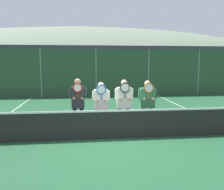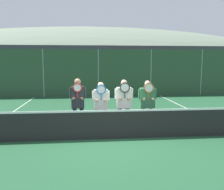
{
  "view_description": "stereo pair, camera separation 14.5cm",
  "coord_description": "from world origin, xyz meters",
  "px_view_note": "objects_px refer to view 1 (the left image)",
  "views": [
    {
      "loc": [
        -0.91,
        -7.41,
        2.38
      ],
      "look_at": [
        0.06,
        0.81,
        1.26
      ],
      "focal_mm": 40.0,
      "sensor_mm": 36.0,
      "label": 1
    },
    {
      "loc": [
        -0.76,
        -7.42,
        2.38
      ],
      "look_at": [
        0.06,
        0.81,
        1.26
      ],
      "focal_mm": 40.0,
      "sensor_mm": 36.0,
      "label": 2
    }
  ],
  "objects_px": {
    "player_center_left": "(101,104)",
    "car_far_left": "(16,80)",
    "car_center": "(152,80)",
    "player_center_right": "(124,102)",
    "player_leftmost": "(78,102)",
    "player_rightmost": "(147,102)",
    "car_left_of_center": "(84,80)"
  },
  "relations": [
    {
      "from": "player_leftmost",
      "to": "car_center",
      "type": "xyz_separation_m",
      "value": [
        5.86,
        11.95,
        -0.18
      ]
    },
    {
      "from": "car_center",
      "to": "player_center_right",
      "type": "bearing_deg",
      "value": -109.96
    },
    {
      "from": "player_center_right",
      "to": "player_center_left",
      "type": "bearing_deg",
      "value": 174.04
    },
    {
      "from": "player_center_right",
      "to": "player_rightmost",
      "type": "xyz_separation_m",
      "value": [
        0.8,
        0.09,
        -0.03
      ]
    },
    {
      "from": "player_leftmost",
      "to": "car_left_of_center",
      "type": "relative_size",
      "value": 0.39
    },
    {
      "from": "car_far_left",
      "to": "car_left_of_center",
      "type": "bearing_deg",
      "value": -2.08
    },
    {
      "from": "player_center_left",
      "to": "player_center_right",
      "type": "height_order",
      "value": "player_center_right"
    },
    {
      "from": "car_far_left",
      "to": "player_rightmost",
      "type": "bearing_deg",
      "value": -58.92
    },
    {
      "from": "player_leftmost",
      "to": "car_far_left",
      "type": "xyz_separation_m",
      "value": [
        -5.03,
        12.17,
        -0.16
      ]
    },
    {
      "from": "player_center_left",
      "to": "car_far_left",
      "type": "relative_size",
      "value": 0.4
    },
    {
      "from": "player_center_left",
      "to": "car_far_left",
      "type": "distance_m",
      "value": 13.47
    },
    {
      "from": "player_center_right",
      "to": "player_rightmost",
      "type": "distance_m",
      "value": 0.8
    },
    {
      "from": "player_leftmost",
      "to": "player_center_right",
      "type": "distance_m",
      "value": 1.5
    },
    {
      "from": "player_leftmost",
      "to": "player_center_left",
      "type": "relative_size",
      "value": 1.07
    },
    {
      "from": "player_leftmost",
      "to": "car_far_left",
      "type": "distance_m",
      "value": 13.17
    },
    {
      "from": "player_center_right",
      "to": "car_far_left",
      "type": "xyz_separation_m",
      "value": [
        -6.53,
        12.24,
        -0.15
      ]
    },
    {
      "from": "car_far_left",
      "to": "player_center_left",
      "type": "bearing_deg",
      "value": -64.59
    },
    {
      "from": "car_far_left",
      "to": "car_left_of_center",
      "type": "height_order",
      "value": "car_far_left"
    },
    {
      "from": "player_center_left",
      "to": "player_rightmost",
      "type": "relative_size",
      "value": 0.98
    },
    {
      "from": "player_leftmost",
      "to": "car_center",
      "type": "distance_m",
      "value": 13.31
    },
    {
      "from": "player_leftmost",
      "to": "car_far_left",
      "type": "relative_size",
      "value": 0.43
    },
    {
      "from": "player_center_right",
      "to": "player_leftmost",
      "type": "bearing_deg",
      "value": 177.1
    },
    {
      "from": "player_center_left",
      "to": "car_center",
      "type": "distance_m",
      "value": 13.0
    },
    {
      "from": "player_center_right",
      "to": "car_left_of_center",
      "type": "relative_size",
      "value": 0.38
    },
    {
      "from": "player_rightmost",
      "to": "car_left_of_center",
      "type": "xyz_separation_m",
      "value": [
        -2.0,
        11.96,
        -0.18
      ]
    },
    {
      "from": "player_rightmost",
      "to": "car_center",
      "type": "height_order",
      "value": "player_rightmost"
    },
    {
      "from": "player_center_right",
      "to": "car_far_left",
      "type": "bearing_deg",
      "value": 118.06
    },
    {
      "from": "player_leftmost",
      "to": "car_left_of_center",
      "type": "bearing_deg",
      "value": 88.6
    },
    {
      "from": "player_rightmost",
      "to": "player_center_right",
      "type": "bearing_deg",
      "value": -173.68
    },
    {
      "from": "player_leftmost",
      "to": "player_rightmost",
      "type": "bearing_deg",
      "value": 0.32
    },
    {
      "from": "player_center_left",
      "to": "car_center",
      "type": "bearing_deg",
      "value": 66.82
    },
    {
      "from": "player_center_right",
      "to": "car_left_of_center",
      "type": "bearing_deg",
      "value": 95.7
    }
  ]
}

